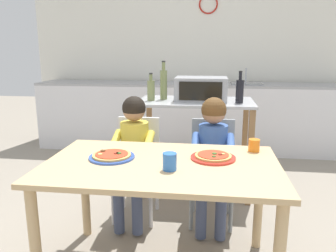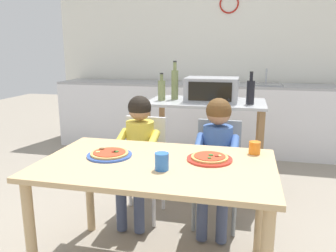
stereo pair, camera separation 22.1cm
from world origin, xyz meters
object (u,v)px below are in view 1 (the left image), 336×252
Objects in this scene: toaster_oven at (201,89)px; dining_chair_right at (212,163)px; pizza_plate_red_rimmed at (213,157)px; drinking_cup_orange at (254,145)px; dining_chair_left at (137,160)px; child_in_yellow_shirt at (133,145)px; kitchen_island_cart at (195,131)px; pizza_plate_blue_rimmed at (112,156)px; drinking_cup_blue at (170,162)px; bottle_squat_spirits at (151,90)px; dining_table at (161,178)px; bottle_slim_sauce at (164,84)px; bottle_dark_olive_oil at (240,91)px; child_in_blue_striped_shirt at (213,147)px.

toaster_oven reaches higher than dining_chair_right.
drinking_cup_orange is at bearing 35.82° from pizza_plate_red_rimmed.
child_in_yellow_shirt is (0.00, -0.12, 0.16)m from dining_chair_left.
dining_chair_left is (-0.49, -0.56, -0.52)m from toaster_oven.
kitchen_island_cart is at bearing 98.08° from pizza_plate_red_rimmed.
toaster_oven is 0.92m from child_in_yellow_shirt.
drinking_cup_blue is (0.37, -0.16, 0.04)m from pizza_plate_blue_rimmed.
drinking_cup_blue reaches higher than pizza_plate_red_rimmed.
bottle_squat_spirits is at bearing -172.22° from kitchen_island_cart.
toaster_oven reaches higher than drinking_cup_blue.
child_in_yellow_shirt is at bearing -92.59° from bottle_squat_spirits.
toaster_oven is at bearing 81.91° from dining_table.
bottle_slim_sauce is 0.45× the size of dining_chair_left.
pizza_plate_red_rimmed is (0.58, -1.12, -0.26)m from bottle_squat_spirits.
dining_chair_left reaches higher than pizza_plate_blue_rimmed.
bottle_squat_spirits is at bearing 138.77° from dining_chair_right.
dining_chair_left is at bearing -179.46° from dining_chair_right.
kitchen_island_cart is at bearing 106.40° from dining_chair_right.
kitchen_island_cart is 1.09m from drinking_cup_orange.
bottle_dark_olive_oil is 1.11× the size of bottle_squat_spirits.
pizza_plate_red_rimmed is 0.32m from drinking_cup_orange.
toaster_oven reaches higher than child_in_blue_striped_shirt.
kitchen_island_cart is 3.87× the size of pizza_plate_blue_rimmed.
child_in_yellow_shirt is (-0.14, -0.73, -0.40)m from bottle_slim_sauce.
dining_chair_left reaches higher than dining_table.
dining_chair_left is at bearing -93.22° from bottle_squat_spirits.
child_in_blue_striped_shirt is at bearing 63.25° from dining_table.
drinking_cup_orange is (0.84, -0.93, -0.24)m from bottle_squat_spirits.
dining_table is at bearing -66.43° from dining_chair_left.
toaster_oven is 0.78m from child_in_blue_striped_shirt.
toaster_oven is 1.42m from drinking_cup_blue.
toaster_oven is at bearing 102.05° from dining_chair_right.
child_in_yellow_shirt is at bearing -144.59° from bottle_dark_olive_oil.
child_in_blue_striped_shirt is at bearing 42.18° from pizza_plate_blue_rimmed.
bottle_dark_olive_oil reaches higher than child_in_blue_striped_shirt.
child_in_blue_striped_shirt is 3.60× the size of pizza_plate_blue_rimmed.
bottle_dark_olive_oil is 0.21× the size of dining_table.
toaster_oven reaches higher than dining_chair_left.
bottle_slim_sauce is at bearing 77.42° from dining_chair_left.
child_in_blue_striped_shirt is at bearing -56.68° from bottle_slim_sauce.
child_in_blue_striped_shirt is at bearing -76.39° from kitchen_island_cart.
toaster_oven is at bearing 95.83° from pizza_plate_red_rimmed.
pizza_plate_blue_rimmed is 1.02× the size of pizza_plate_red_rimmed.
dining_chair_right is at bearing -51.65° from bottle_slim_sauce.
toaster_oven is at bearing 85.15° from drinking_cup_blue.
toaster_oven is at bearing -11.38° from kitchen_island_cart.
dining_chair_left is (-0.14, -0.61, -0.57)m from bottle_slim_sauce.
kitchen_island_cart is 0.83m from child_in_yellow_shirt.
dining_chair_left is 2.99× the size of pizza_plate_red_rimmed.
kitchen_island_cart reaches higher than pizza_plate_red_rimmed.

